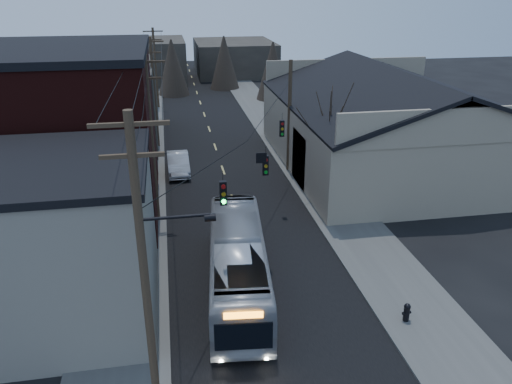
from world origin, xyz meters
The scene contains 14 objects.
road_surface centered at (0.00, 30.00, 0.01)m, with size 9.00×110.00×0.02m, color black.
sidewalk_left centered at (-6.50, 30.00, 0.06)m, with size 4.00×110.00×0.12m, color #474744.
sidewalk_right centered at (6.50, 30.00, 0.06)m, with size 4.00×110.00×0.12m, color #474744.
building_clapboard centered at (-9.00, 9.00, 3.50)m, with size 8.00×8.00×7.00m, color slate.
building_brick centered at (-10.00, 20.00, 5.00)m, with size 10.00×12.00×10.00m, color black.
building_left_far centered at (-9.50, 36.00, 3.50)m, with size 9.00×14.00×7.00m, color #2C2823.
warehouse centered at (13.00, 25.00, 2.70)m, with size 16.16×20.60×7.73m.
building_far_left centered at (-6.00, 65.00, 3.00)m, with size 10.00×12.00×6.00m, color #2C2823.
building_far_right centered at (7.00, 70.00, 2.50)m, with size 12.00×14.00×5.00m, color #2C2823.
bare_tree centered at (6.50, 20.00, 3.60)m, with size 0.40×0.40×7.20m, color black.
utility_lines centered at (-3.11, 24.14, 4.95)m, with size 11.24×45.28×10.50m.
bus centered at (-1.20, 9.45, 1.50)m, with size 2.52×10.77×3.00m, color #9FA3AA.
parked_car centered at (-3.44, 26.07, 0.76)m, with size 1.61×4.61×1.52m, color #B1B3B9.
fire_hydrant centered at (5.60, 5.71, 0.58)m, with size 0.41×0.29×0.85m.
Camera 1 is at (-3.92, -10.61, 13.69)m, focal length 35.00 mm.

